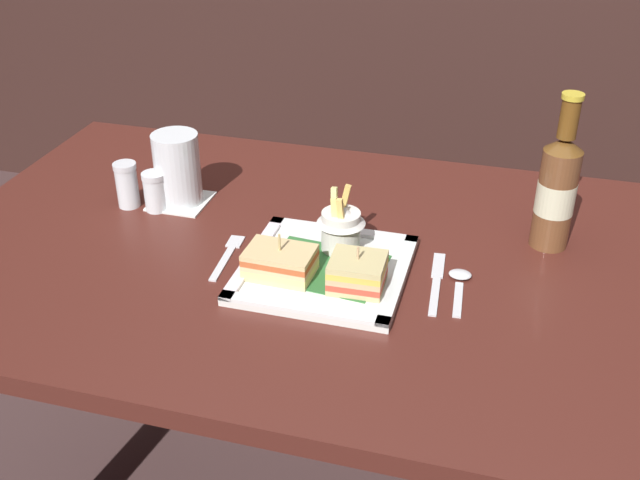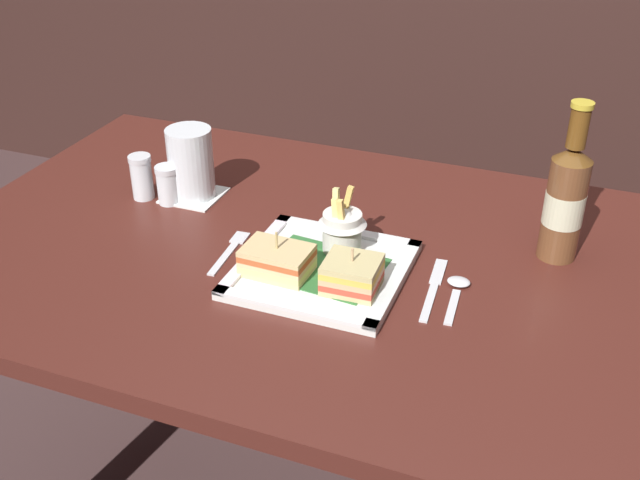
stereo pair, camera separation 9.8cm
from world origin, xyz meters
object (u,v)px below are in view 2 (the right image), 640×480
at_px(dining_table, 318,313).
at_px(square_plate, 322,270).
at_px(water_glass, 191,167).
at_px(salt_shaker, 142,179).
at_px(spoon, 457,288).
at_px(sandwich_half_right, 352,275).
at_px(knife, 434,286).
at_px(beer_bottle, 565,200).
at_px(fries_cup, 343,224).
at_px(pepper_shaker, 168,187).
at_px(fork, 230,250).
at_px(sandwich_half_left, 277,260).

relative_size(dining_table, square_plate, 5.08).
height_order(water_glass, salt_shaker, water_glass).
bearing_deg(spoon, square_plate, -172.01).
distance_m(sandwich_half_right, knife, 0.13).
bearing_deg(water_glass, dining_table, -19.01).
bearing_deg(beer_bottle, fries_cup, -159.28).
height_order(sandwich_half_right, beer_bottle, beer_bottle).
xyz_separation_m(beer_bottle, water_glass, (-0.64, -0.03, -0.04)).
xyz_separation_m(water_glass, pepper_shaker, (-0.03, -0.04, -0.03)).
xyz_separation_m(fork, spoon, (0.37, 0.02, 0.00)).
bearing_deg(pepper_shaker, knife, -10.63).
distance_m(square_plate, knife, 0.17).
bearing_deg(fries_cup, dining_table, -177.60).
xyz_separation_m(dining_table, knife, (0.20, -0.04, 0.13)).
bearing_deg(knife, beer_bottle, 44.71).
xyz_separation_m(fork, pepper_shaker, (-0.18, 0.11, 0.03)).
distance_m(salt_shaker, pepper_shaker, 0.05).
xyz_separation_m(square_plate, sandwich_half_right, (0.06, -0.04, 0.03)).
bearing_deg(pepper_shaker, sandwich_half_right, -21.38).
distance_m(sandwich_half_right, pepper_shaker, 0.43).
distance_m(sandwich_half_left, knife, 0.24).
relative_size(sandwich_half_right, fork, 0.60).
xyz_separation_m(salt_shaker, pepper_shaker, (0.05, -0.00, -0.01)).
xyz_separation_m(beer_bottle, spoon, (-0.13, -0.16, -0.10)).
height_order(sandwich_half_right, fork, sandwich_half_right).
bearing_deg(pepper_shaker, salt_shaker, 180.00).
bearing_deg(spoon, salt_shaker, 171.20).
distance_m(fries_cup, spoon, 0.20).
relative_size(fries_cup, pepper_shaker, 1.50).
height_order(fries_cup, pepper_shaker, fries_cup).
relative_size(square_plate, sandwich_half_left, 2.41).
relative_size(dining_table, water_glass, 9.95).
xyz_separation_m(fries_cup, spoon, (0.19, -0.03, -0.05)).
distance_m(sandwich_half_left, fries_cup, 0.12).
bearing_deg(fork, fries_cup, 16.95).
distance_m(dining_table, beer_bottle, 0.44).
height_order(salt_shaker, pepper_shaker, salt_shaker).
relative_size(beer_bottle, pepper_shaker, 3.64).
bearing_deg(pepper_shaker, fork, -32.04).
height_order(beer_bottle, pepper_shaker, beer_bottle).
xyz_separation_m(beer_bottle, fork, (-0.49, -0.17, -0.10)).
bearing_deg(dining_table, beer_bottle, 18.77).
xyz_separation_m(spoon, pepper_shaker, (-0.55, 0.09, 0.03)).
bearing_deg(sandwich_half_right, salt_shaker, 160.97).
height_order(sandwich_half_left, pepper_shaker, sandwich_half_left).
bearing_deg(water_glass, beer_bottle, 2.28).
distance_m(spoon, salt_shaker, 0.61).
distance_m(beer_bottle, spoon, 0.22).
bearing_deg(sandwich_half_left, beer_bottle, 29.40).
xyz_separation_m(fries_cup, pepper_shaker, (-0.35, 0.06, -0.03)).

